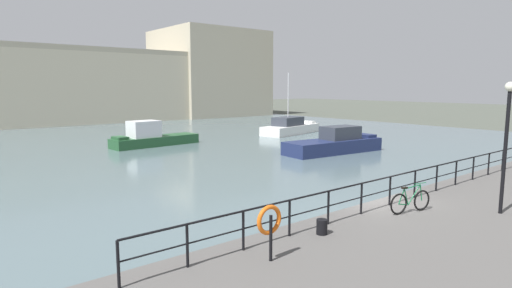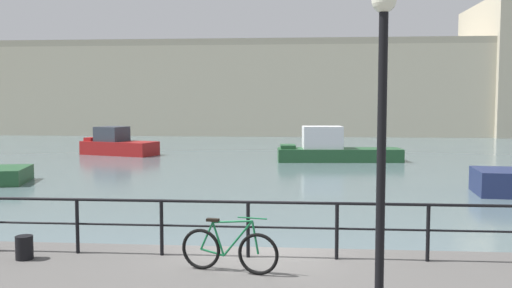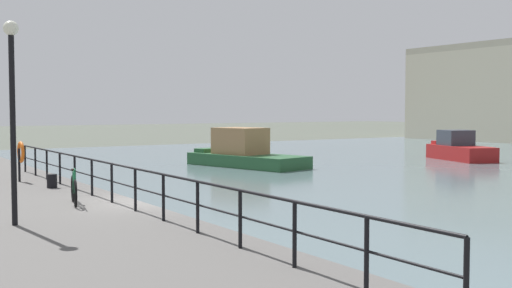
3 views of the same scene
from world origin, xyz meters
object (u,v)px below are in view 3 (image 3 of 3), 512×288
at_px(moored_white_yacht, 459,149).
at_px(parked_bicycle, 74,190).
at_px(mooring_bollard, 52,181).
at_px(quay_lamp_post, 12,94).
at_px(life_ring_stand, 21,153).
at_px(moored_small_launch, 244,153).

height_order(moored_white_yacht, parked_bicycle, moored_white_yacht).
bearing_deg(mooring_bollard, quay_lamp_post, -21.50).
bearing_deg(life_ring_stand, moored_small_launch, 122.42).
distance_m(moored_small_launch, parked_bicycle, 21.73).
xyz_separation_m(moored_small_launch, quay_lamp_post, (18.04, -16.93, 2.93)).
relative_size(moored_white_yacht, mooring_bollard, 13.19).
bearing_deg(mooring_bollard, moored_white_yacht, 105.48).
height_order(moored_white_yacht, life_ring_stand, life_ring_stand).
xyz_separation_m(moored_small_launch, mooring_bollard, (11.86, -14.49, 0.33)).
relative_size(mooring_bollard, quay_lamp_post, 0.10).
xyz_separation_m(parked_bicycle, life_ring_stand, (-6.28, 0.04, 0.59)).
bearing_deg(mooring_bollard, moored_small_launch, 129.29).
xyz_separation_m(moored_small_launch, moored_white_yacht, (3.75, 14.79, -0.07)).
distance_m(moored_white_yacht, quay_lamp_post, 34.92).
distance_m(moored_small_launch, moored_white_yacht, 15.26).
distance_m(moored_small_launch, mooring_bollard, 18.73).
xyz_separation_m(moored_white_yacht, mooring_bollard, (8.11, -29.28, 0.40)).
height_order(moored_small_launch, mooring_bollard, moored_small_launch).
distance_m(mooring_bollard, quay_lamp_post, 7.14).
distance_m(mooring_bollard, life_ring_stand, 2.53).
distance_m(parked_bicycle, mooring_bollard, 3.93).
bearing_deg(moored_small_launch, mooring_bollard, 115.99).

